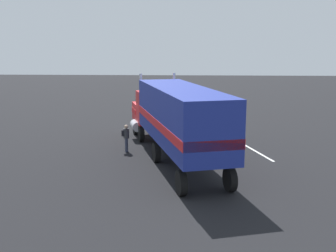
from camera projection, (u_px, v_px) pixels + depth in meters
ground_plane at (151, 137)px, 28.76m from camera, size 120.00×120.00×0.00m
lane_stripe_near at (202, 142)px, 27.16m from camera, size 4.24×1.49×0.01m
lane_stripe_mid at (257, 152)px, 24.78m from camera, size 4.27×1.38×0.01m
semi_truck at (175, 115)px, 22.52m from camera, size 14.28×6.41×4.50m
person_bystander at (126, 137)px, 24.71m from camera, size 0.34×0.46×1.63m
motorcycle at (232, 151)px, 22.99m from camera, size 2.11×0.36×1.12m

